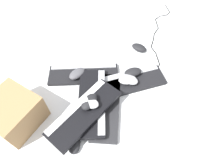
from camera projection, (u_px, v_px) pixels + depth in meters
ground_plane at (123, 92)px, 1.22m from camera, size 3.20×3.20×0.00m
keyboard_0 at (129, 82)px, 1.24m from camera, size 0.46×0.29×0.03m
keyboard_1 at (84, 74)px, 1.28m from camera, size 0.45×0.37×0.03m
keyboard_2 at (106, 105)px, 1.15m from camera, size 0.40×0.43×0.03m
keyboard_3 at (92, 101)px, 1.13m from camera, size 0.38×0.45×0.03m
keyboard_4 at (84, 112)px, 1.05m from camera, size 0.46×0.24×0.03m
mouse_0 at (89, 102)px, 1.05m from camera, size 0.11×0.13×0.04m
mouse_1 at (77, 74)px, 1.24m from camera, size 0.12×0.08×0.04m
mouse_2 at (74, 143)px, 1.01m from camera, size 0.11×0.13×0.04m
mouse_3 at (128, 80)px, 1.21m from camera, size 0.13×0.11×0.04m
mouse_4 at (133, 72)px, 1.24m from camera, size 0.13×0.10×0.04m
mouse_5 at (139, 48)px, 1.41m from camera, size 0.10×0.13×0.04m
mouse_6 at (129, 80)px, 1.21m from camera, size 0.11×0.13×0.04m
mouse_7 at (89, 102)px, 1.05m from camera, size 0.13×0.10×0.04m
cable_0 at (159, 33)px, 1.52m from camera, size 0.63×0.51×0.01m
cardboard_box at (13, 113)px, 1.04m from camera, size 0.31×0.32×0.17m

